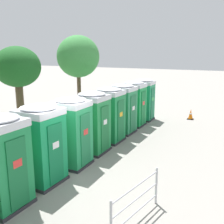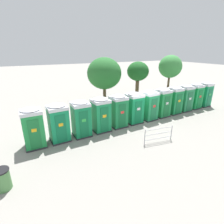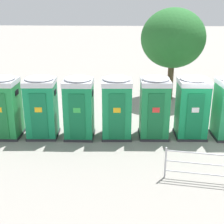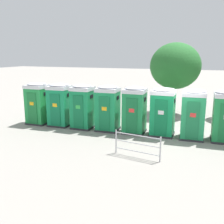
{
  "view_description": "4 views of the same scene",
  "coord_description": "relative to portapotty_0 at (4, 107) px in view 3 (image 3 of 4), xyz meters",
  "views": [
    {
      "loc": [
        -6.41,
        -5.86,
        4.04
      ],
      "look_at": [
        4.11,
        0.06,
        1.33
      ],
      "focal_mm": 42.0,
      "sensor_mm": 36.0,
      "label": 1
    },
    {
      "loc": [
        -8.47,
        -11.21,
        5.79
      ],
      "look_at": [
        -2.85,
        -0.27,
        1.3
      ],
      "focal_mm": 28.0,
      "sensor_mm": 36.0,
      "label": 2
    },
    {
      "loc": [
        -3.37,
        -12.16,
        5.31
      ],
      "look_at": [
        -3.97,
        -0.33,
        1.07
      ],
      "focal_mm": 50.0,
      "sensor_mm": 36.0,
      "label": 3
    },
    {
      "loc": [
        1.59,
        -13.54,
        4.24
      ],
      "look_at": [
        -3.53,
        -0.31,
        1.06
      ],
      "focal_mm": 42.0,
      "sensor_mm": 36.0,
      "label": 4
    }
  ],
  "objects": [
    {
      "name": "portapotty_5",
      "position": [
        7.58,
        0.36,
        -0.0
      ],
      "size": [
        1.24,
        1.22,
        2.54
      ],
      "color": "#2D2D33",
      "rests_on": "ground"
    },
    {
      "name": "ground_plane",
      "position": [
        8.33,
        0.5,
        -1.28
      ],
      "size": [
        120.0,
        120.0,
        0.0
      ],
      "primitive_type": "plane",
      "color": "gray"
    },
    {
      "name": "portapotty_3",
      "position": [
        4.55,
        0.19,
        0.0
      ],
      "size": [
        1.26,
        1.26,
        2.54
      ],
      "color": "#2D2D33",
      "rests_on": "ground"
    },
    {
      "name": "portapotty_1",
      "position": [
        1.52,
        0.08,
        -0.0
      ],
      "size": [
        1.29,
        1.27,
        2.54
      ],
      "color": "#2D2D33",
      "rests_on": "ground"
    },
    {
      "name": "street_tree_2",
      "position": [
        7.38,
        5.63,
        2.1
      ],
      "size": [
        3.47,
        3.47,
        4.99
      ],
      "color": "brown",
      "rests_on": "ground"
    },
    {
      "name": "portapotty_0",
      "position": [
        0.0,
        0.0,
        0.0
      ],
      "size": [
        1.24,
        1.22,
        2.54
      ],
      "color": "#2D2D33",
      "rests_on": "ground"
    },
    {
      "name": "portapotty_2",
      "position": [
        3.03,
        0.1,
        0.0
      ],
      "size": [
        1.19,
        1.22,
        2.54
      ],
      "color": "#2D2D33",
      "rests_on": "ground"
    },
    {
      "name": "event_barrier",
      "position": [
        7.19,
        -3.08,
        -0.72
      ],
      "size": [
        2.04,
        0.35,
        1.05
      ],
      "color": "#B7B7BC",
      "rests_on": "ground"
    },
    {
      "name": "portapotty_4",
      "position": [
        6.06,
        0.29,
        0.0
      ],
      "size": [
        1.2,
        1.23,
        2.54
      ],
      "color": "#2D2D33",
      "rests_on": "ground"
    }
  ]
}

